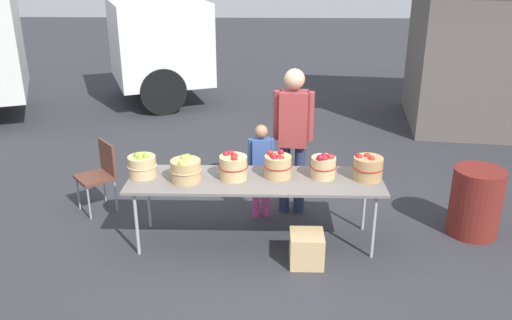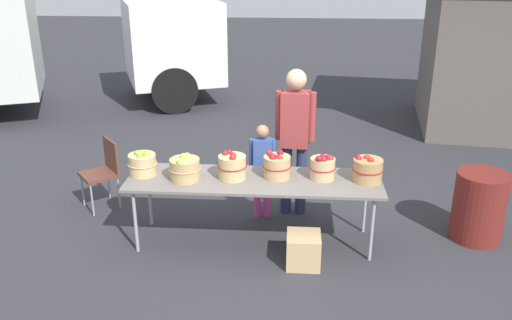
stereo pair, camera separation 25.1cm
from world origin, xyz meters
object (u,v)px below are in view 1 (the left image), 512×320
(apple_basket_red_0, at_px, (233,167))
(apple_basket_red_1, at_px, (278,165))
(apple_basket_green_0, at_px, (142,165))
(market_table, at_px, (255,182))
(apple_basket_green_1, at_px, (186,170))
(apple_basket_red_2, at_px, (324,166))
(child_customer, at_px, (261,164))
(trash_barrel, at_px, (476,202))
(folding_chair, at_px, (100,171))
(vendor_adult, at_px, (293,131))
(produce_crate, at_px, (307,249))
(apple_basket_red_3, at_px, (368,168))

(apple_basket_red_0, distance_m, apple_basket_red_1, 0.47)
(apple_basket_green_0, xyz_separation_m, apple_basket_red_0, (0.98, -0.03, 0.01))
(market_table, xyz_separation_m, apple_basket_red_0, (-0.23, 0.01, 0.17))
(apple_basket_green_1, height_order, apple_basket_red_2, apple_basket_red_2)
(apple_basket_green_1, bearing_deg, child_customer, 40.36)
(apple_basket_red_0, relative_size, trash_barrel, 0.40)
(apple_basket_green_0, bearing_deg, apple_basket_red_1, 0.96)
(folding_chair, xyz_separation_m, trash_barrel, (4.37, -0.50, -0.12))
(market_table, xyz_separation_m, apple_basket_green_1, (-0.73, -0.05, 0.16))
(folding_chair, bearing_deg, apple_basket_red_0, 26.84)
(apple_basket_red_1, distance_m, folding_chair, 2.28)
(vendor_adult, xyz_separation_m, produce_crate, (0.11, -1.18, -0.87))
(apple_basket_red_2, distance_m, apple_basket_red_3, 0.46)
(apple_basket_red_1, xyz_separation_m, produce_crate, (0.30, -0.51, -0.71))
(apple_basket_red_0, bearing_deg, trash_barrel, 5.08)
(apple_basket_red_2, bearing_deg, apple_basket_green_0, -179.35)
(market_table, relative_size, apple_basket_red_2, 9.48)
(apple_basket_green_0, height_order, produce_crate, apple_basket_green_0)
(market_table, bearing_deg, vendor_adult, 60.41)
(apple_basket_green_1, bearing_deg, apple_basket_red_0, 7.94)
(apple_basket_green_1, height_order, apple_basket_red_1, apple_basket_red_1)
(trash_barrel, xyz_separation_m, produce_crate, (-1.92, -0.69, -0.22))
(apple_basket_red_0, height_order, child_customer, child_customer)
(apple_basket_green_1, distance_m, folding_chair, 1.48)
(vendor_adult, bearing_deg, produce_crate, 100.86)
(folding_chair, height_order, trash_barrel, folding_chair)
(market_table, distance_m, produce_crate, 0.88)
(apple_basket_green_0, height_order, apple_basket_red_1, apple_basket_red_1)
(market_table, relative_size, produce_crate, 7.89)
(apple_basket_red_0, relative_size, child_customer, 0.27)
(market_table, bearing_deg, child_customer, 85.09)
(apple_basket_green_0, xyz_separation_m, apple_basket_green_1, (0.48, -0.10, -0.00))
(apple_basket_red_0, relative_size, apple_basket_red_2, 1.10)
(apple_basket_red_0, bearing_deg, apple_basket_red_2, 3.37)
(child_customer, bearing_deg, folding_chair, -8.36)
(apple_basket_red_0, xyz_separation_m, folding_chair, (-1.68, 0.74, -0.38))
(apple_basket_green_0, xyz_separation_m, apple_basket_red_3, (2.40, -0.00, 0.00))
(market_table, xyz_separation_m, trash_barrel, (2.46, 0.25, -0.32))
(apple_basket_green_1, bearing_deg, apple_basket_green_0, 167.96)
(apple_basket_red_0, bearing_deg, apple_basket_red_3, 1.26)
(apple_basket_green_0, relative_size, child_customer, 0.27)
(apple_basket_red_2, relative_size, child_customer, 0.25)
(apple_basket_green_1, relative_size, vendor_adult, 0.19)
(market_table, height_order, vendor_adult, vendor_adult)
(apple_basket_red_1, relative_size, apple_basket_red_3, 0.93)
(apple_basket_green_1, height_order, vendor_adult, vendor_adult)
(apple_basket_green_1, bearing_deg, apple_basket_red_1, 7.52)
(apple_basket_red_0, xyz_separation_m, apple_basket_red_3, (1.42, 0.03, -0.01))
(apple_basket_green_1, distance_m, child_customer, 1.04)
(apple_basket_red_2, height_order, vendor_adult, vendor_adult)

